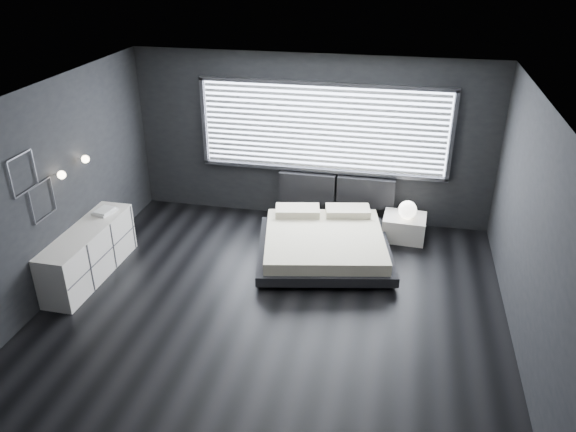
# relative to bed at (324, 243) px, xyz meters

# --- Properties ---
(room) EXTENTS (6.04, 6.00, 2.80)m
(room) POSITION_rel_bed_xyz_m (-0.45, -1.38, 1.16)
(room) COLOR black
(room) RESTS_ON ground
(window) EXTENTS (4.14, 0.09, 1.52)m
(window) POSITION_rel_bed_xyz_m (-0.25, 1.32, 1.37)
(window) COLOR white
(window) RESTS_ON ground
(headboard) EXTENTS (1.96, 0.16, 0.52)m
(headboard) POSITION_rel_bed_xyz_m (0.01, 1.26, 0.33)
(headboard) COLOR black
(headboard) RESTS_ON ground
(sconce_near) EXTENTS (0.18, 0.11, 0.11)m
(sconce_near) POSITION_rel_bed_xyz_m (-3.34, -1.33, 1.36)
(sconce_near) COLOR silver
(sconce_near) RESTS_ON ground
(sconce_far) EXTENTS (0.18, 0.11, 0.11)m
(sconce_far) POSITION_rel_bed_xyz_m (-3.34, -0.73, 1.36)
(sconce_far) COLOR silver
(sconce_far) RESTS_ON ground
(wall_art_upper) EXTENTS (0.01, 0.48, 0.48)m
(wall_art_upper) POSITION_rel_bed_xyz_m (-3.43, -1.93, 1.61)
(wall_art_upper) COLOR #47474C
(wall_art_upper) RESTS_ON ground
(wall_art_lower) EXTENTS (0.01, 0.48, 0.48)m
(wall_art_lower) POSITION_rel_bed_xyz_m (-3.43, -1.68, 1.14)
(wall_art_lower) COLOR #47474C
(wall_art_lower) RESTS_ON ground
(bed) EXTENTS (2.31, 2.24, 0.51)m
(bed) POSITION_rel_bed_xyz_m (0.00, 0.00, 0.00)
(bed) COLOR black
(bed) RESTS_ON ground
(nightstand) EXTENTS (0.70, 0.59, 0.39)m
(nightstand) POSITION_rel_bed_xyz_m (1.18, 0.85, -0.04)
(nightstand) COLOR white
(nightstand) RESTS_ON ground
(orb_lamp) EXTENTS (0.29, 0.29, 0.29)m
(orb_lamp) POSITION_rel_bed_xyz_m (1.21, 0.80, 0.30)
(orb_lamp) COLOR white
(orb_lamp) RESTS_ON nightstand
(dresser) EXTENTS (0.56, 1.86, 0.74)m
(dresser) POSITION_rel_bed_xyz_m (-3.22, -1.23, 0.13)
(dresser) COLOR white
(dresser) RESTS_ON ground
(book_stack) EXTENTS (0.31, 0.37, 0.07)m
(book_stack) POSITION_rel_bed_xyz_m (-3.20, -0.67, 0.53)
(book_stack) COLOR white
(book_stack) RESTS_ON dresser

